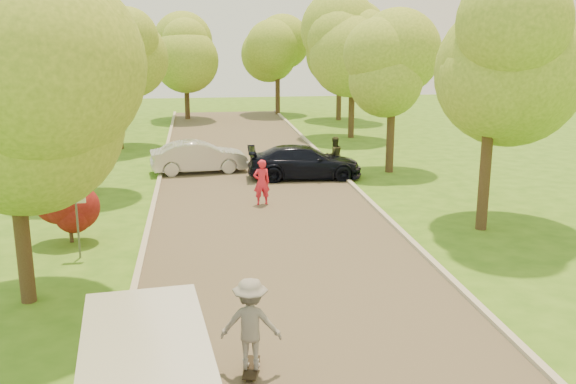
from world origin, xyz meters
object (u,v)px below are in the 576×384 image
silver_sedan (199,157)px  longboard (251,368)px  street_sign (76,205)px  person_olive (334,155)px  skateboarder (251,324)px  person_striped (262,182)px  dark_sedan (304,162)px

silver_sedan → longboard: 18.27m
street_sign → person_olive: bearing=46.3°
street_sign → longboard: (4.32, -7.08, -1.46)m
longboard → skateboarder: 0.91m
skateboarder → person_striped: skateboarder is taller
silver_sedan → longboard: silver_sedan is taller
longboard → person_striped: size_ratio=0.55×
dark_sedan → longboard: (-3.78, -16.36, -0.63)m
street_sign → person_striped: (5.76, 5.05, -0.70)m
street_sign → silver_sedan: (3.50, 11.16, -0.84)m
person_striped → silver_sedan: bearing=-77.6°
silver_sedan → person_olive: 6.20m
dark_sedan → skateboarder: 16.79m
longboard → person_striped: person_striped is taller
dark_sedan → skateboarder: (-3.78, -16.36, 0.28)m
dark_sedan → longboard: dark_sedan is taller
silver_sedan → skateboarder: bearing=175.9°
person_striped → person_olive: person_striped is taller
longboard → dark_sedan: bearing=-92.1°
skateboarder → dark_sedan: bearing=-92.1°
street_sign → person_striped: 7.69m
person_olive → longboard: bearing=62.5°
dark_sedan → person_olive: size_ratio=2.94×
silver_sedan → longboard: size_ratio=4.64×
street_sign → silver_sedan: 11.72m
street_sign → skateboarder: (4.32, -7.08, -0.55)m
skateboarder → silver_sedan: bearing=-76.5°
silver_sedan → longboard: (0.82, -18.24, -0.62)m
longboard → person_olive: size_ratio=0.56×
dark_sedan → person_striped: bearing=154.3°
street_sign → silver_sedan: size_ratio=0.49×
person_striped → longboard: bearing=75.2°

